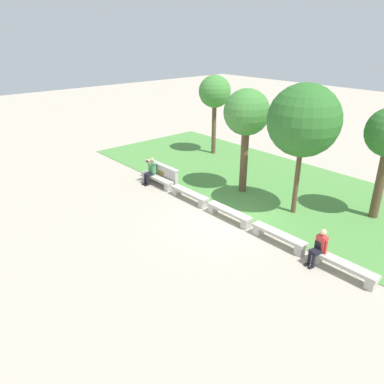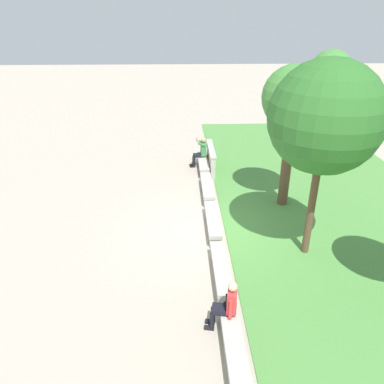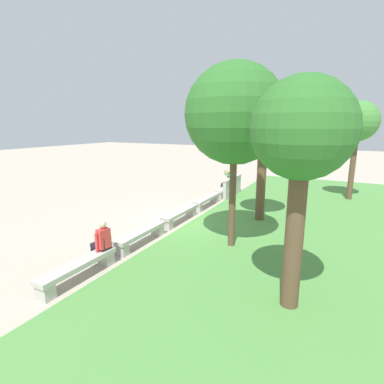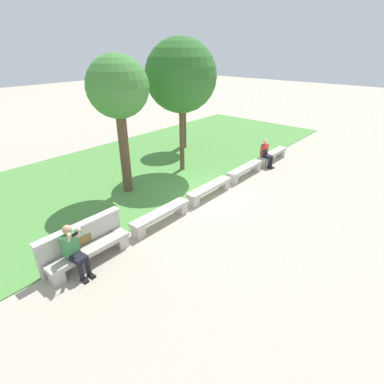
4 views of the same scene
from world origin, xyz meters
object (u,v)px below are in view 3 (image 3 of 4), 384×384
Objects in this scene: person_distant at (101,241)px; tree_far_back at (302,135)px; person_photographer at (228,180)px; tree_left_background at (264,123)px; bench_end at (79,268)px; bench_main at (226,190)px; tree_right_background at (358,123)px; bench_near at (207,200)px; bench_mid at (180,214)px; tree_behind_wall at (235,115)px; bench_far at (141,235)px; backpack at (105,243)px.

person_distant is 5.53m from tree_far_back.
tree_left_background reaches higher than person_photographer.
tree_far_back is (-1.19, 4.69, 3.17)m from bench_end.
bench_end is at bearing 0.00° from bench_main.
tree_right_background is (-1.97, 5.78, 3.44)m from bench_main.
bench_near is at bearing 180.00° from bench_end.
tree_left_background reaches higher than person_distant.
tree_left_background reaches higher than tree_right_background.
bench_mid is 0.41× the size of tree_behind_wall.
bench_far is 7.86m from person_photographer.
tree_left_background reaches higher than bench_near.
bench_end is at bearing 0.43° from person_photographer.
person_photographer is at bearing -179.17° from bench_mid.
bench_main is 9.05m from person_distant.
bench_main is 0.41× the size of tree_behind_wall.
bench_far is at bearing 0.57° from person_photographer.
tree_behind_wall is at bearing 114.26° from bench_far.
bench_mid is 5.39m from person_photographer.
bench_main is 7.68m from tree_behind_wall.
tree_far_back reaches higher than bench_main.
backpack reaches higher than bench_near.
bench_mid is 5.15× the size of backpack.
tree_right_background is at bearing 149.22° from tree_left_background.
bench_near is 7.42m from bench_end.
bench_main is 7.42m from bench_far.
backpack is at bearing 0.13° from bench_main.
bench_far is at bearing -31.64° from tree_right_background.
bench_near is at bearing 179.43° from person_distant.
bench_main and bench_mid have the same top height.
bench_far is 0.41× the size of tree_behind_wall.
bench_main is 1.67× the size of person_photographer.
person_distant is at bearing 0.08° from person_photographer.
bench_mid is 4.08m from backpack.
person_distant reaches higher than backpack.
bench_end is at bearing 0.00° from bench_mid.
tree_behind_wall reaches higher than bench_end.
bench_far is at bearing -179.29° from backpack.
tree_left_background reaches higher than backpack.
bench_near is at bearing -52.49° from tree_right_background.
bench_near is 6.54m from backpack.
bench_main and bench_near have the same top height.
tree_behind_wall is 1.18× the size of tree_far_back.
backpack is 0.09× the size of tree_left_background.
person_photographer is (-10.32, -0.08, 0.43)m from bench_end.
bench_near and bench_far have the same top height.
bench_main is 7.01m from tree_right_background.
bench_end is 0.49× the size of tree_far_back.
tree_far_back reaches higher than bench_near.
bench_end is 0.94m from backpack.
tree_far_back is (8.70, 4.69, 3.17)m from bench_main.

